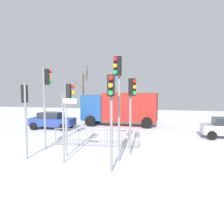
{
  "coord_description": "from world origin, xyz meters",
  "views": [
    {
      "loc": [
        4.64,
        -11.77,
        3.61
      ],
      "look_at": [
        0.89,
        3.41,
        2.11
      ],
      "focal_mm": 40.9,
      "sensor_mm": 36.0,
      "label": 1
    }
  ],
  "objects": [
    {
      "name": "ground_plane",
      "position": [
        0.0,
        0.0,
        0.0
      ],
      "size": [
        60.0,
        60.0,
        0.0
      ],
      "primitive_type": "plane",
      "color": "white"
    },
    {
      "name": "delivery_truck",
      "position": [
        -0.35,
        11.84,
        1.74
      ],
      "size": [
        7.08,
        2.77,
        3.1
      ],
      "rotation": [
        0.0,
        0.0,
        3.15
      ],
      "color": "maroon",
      "rests_on": "ground"
    },
    {
      "name": "traffic_light_rear_right",
      "position": [
        -0.7,
        0.47,
        2.86
      ],
      "size": [
        0.57,
        0.34,
        3.9
      ],
      "rotation": [
        0.0,
        0.0,
        4.84
      ],
      "color": "slate",
      "rests_on": "ground"
    },
    {
      "name": "traffic_light_mid_left",
      "position": [
        2.07,
        -1.54,
        3.12
      ],
      "size": [
        0.35,
        0.56,
        4.25
      ],
      "rotation": [
        0.0,
        0.0,
        3.31
      ],
      "color": "slate",
      "rests_on": "ground"
    },
    {
      "name": "pedestrian_guard_railing",
      "position": [
        -0.0,
        2.89,
        0.55
      ],
      "size": [
        5.3,
        0.35,
        1.07
      ],
      "rotation": [
        0.0,
        0.0,
        0.05
      ],
      "color": "slate",
      "rests_on": "ground"
    },
    {
      "name": "car_blue_mid",
      "position": [
        -5.73,
        8.38,
        0.77
      ],
      "size": [
        3.83,
        1.99,
        1.47
      ],
      "rotation": [
        0.0,
        0.0,
        0.02
      ],
      "color": "navy",
      "rests_on": "ground"
    },
    {
      "name": "traffic_light_rear_left",
      "position": [
        -2.53,
        1.56,
        3.49
      ],
      "size": [
        0.44,
        0.49,
        4.77
      ],
      "rotation": [
        0.0,
        0.0,
        5.65
      ],
      "color": "slate",
      "rests_on": "ground"
    },
    {
      "name": "traffic_light_foreground_left",
      "position": [
        -2.71,
        -0.36,
        2.83
      ],
      "size": [
        0.46,
        0.48,
        3.86
      ],
      "rotation": [
        0.0,
        0.0,
        0.73
      ],
      "color": "slate",
      "rests_on": "ground"
    },
    {
      "name": "bare_tree_left",
      "position": [
        -6.03,
        17.13,
        2.88
      ],
      "size": [
        1.84,
        1.85,
        6.18
      ],
      "color": "#473828",
      "rests_on": "ground"
    },
    {
      "name": "traffic_light_mid_right",
      "position": [
        2.46,
        1.4,
        3.07
      ],
      "size": [
        0.45,
        0.48,
        4.19
      ],
      "rotation": [
        0.0,
        0.0,
        3.84
      ],
      "color": "slate",
      "rests_on": "ground"
    },
    {
      "name": "traffic_light_foreground_right",
      "position": [
        2.0,
        0.06,
        3.77
      ],
      "size": [
        0.37,
        0.56,
        5.17
      ],
      "rotation": [
        0.0,
        0.0,
        2.88
      ],
      "color": "slate",
      "rests_on": "ground"
    },
    {
      "name": "direction_sign_post",
      "position": [
        -0.41,
        -0.74,
        1.87
      ],
      "size": [
        0.79,
        0.16,
        3.35
      ],
      "rotation": [
        0.0,
        0.0,
        -0.13
      ],
      "color": "slate",
      "rests_on": "ground"
    }
  ]
}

